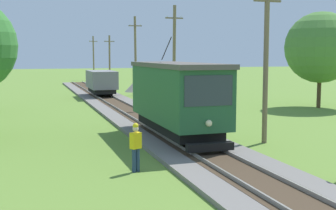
{
  "coord_description": "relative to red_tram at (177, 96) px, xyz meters",
  "views": [
    {
      "loc": [
        -6.95,
        -4.97,
        4.22
      ],
      "look_at": [
        -0.73,
        14.3,
        1.87
      ],
      "focal_mm": 46.68,
      "sensor_mm": 36.0,
      "label": 1
    }
  ],
  "objects": [
    {
      "name": "utility_pole_near_tram",
      "position": [
        3.78,
        -1.94,
        1.71
      ],
      "size": [
        1.4,
        0.29,
        7.61
      ],
      "color": "#7A664C",
      "rests_on": "ground"
    },
    {
      "name": "tree_left_near",
      "position": [
        15.1,
        9.04,
        2.58
      ],
      "size": [
        5.59,
        5.59,
        7.57
      ],
      "color": "#4C3823",
      "rests_on": "ground"
    },
    {
      "name": "freight_car",
      "position": [
        -0.0,
        22.72,
        -0.64
      ],
      "size": [
        2.4,
        5.2,
        2.31
      ],
      "color": "slate",
      "rests_on": "rail_right"
    },
    {
      "name": "gravel_pile",
      "position": [
        4.8,
        28.27,
        -1.54
      ],
      "size": [
        2.51,
        2.51,
        1.31
      ],
      "primitive_type": "cone",
      "color": "gray",
      "rests_on": "ground"
    },
    {
      "name": "utility_pole_mid",
      "position": [
        3.78,
        11.55,
        1.86
      ],
      "size": [
        1.4,
        0.47,
        7.91
      ],
      "color": "#7A664C",
      "rests_on": "ground"
    },
    {
      "name": "second_worker",
      "position": [
        -3.32,
        -5.15,
        -1.21
      ],
      "size": [
        0.45,
        0.38,
        1.78
      ],
      "rotation": [
        0.0,
        0.0,
        -1.14
      ],
      "color": "navy",
      "rests_on": "ground"
    },
    {
      "name": "utility_pole_distant",
      "position": [
        3.78,
        38.91,
        1.3
      ],
      "size": [
        1.4,
        0.45,
        6.8
      ],
      "color": "#7A664C",
      "rests_on": "ground"
    },
    {
      "name": "utility_pole_far",
      "position": [
        3.78,
        24.02,
        1.97
      ],
      "size": [
        1.4,
        0.55,
        8.13
      ],
      "color": "#7A664C",
      "rests_on": "ground"
    },
    {
      "name": "utility_pole_horizon",
      "position": [
        3.78,
        53.84,
        1.55
      ],
      "size": [
        1.4,
        0.45,
        7.3
      ],
      "color": "#7A664C",
      "rests_on": "ground"
    },
    {
      "name": "red_tram",
      "position": [
        0.0,
        0.0,
        0.0
      ],
      "size": [
        2.6,
        8.54,
        4.79
      ],
      "color": "#235633",
      "rests_on": "rail_right"
    }
  ]
}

